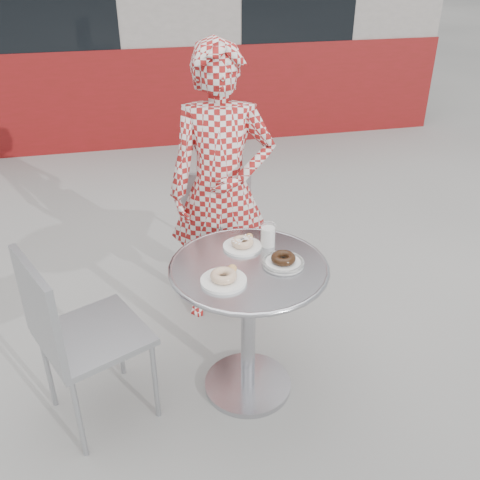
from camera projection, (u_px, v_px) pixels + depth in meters
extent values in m
plane|color=#9A9893|center=(250.00, 379.00, 2.68)|extent=(60.00, 60.00, 0.00)
cube|color=maroon|center=(165.00, 97.00, 5.56)|extent=(6.02, 0.20, 1.00)
cylinder|color=silver|center=(248.00, 384.00, 2.63)|extent=(0.42, 0.42, 0.03)
cylinder|color=silver|center=(248.00, 330.00, 2.47)|extent=(0.07, 0.07, 0.67)
cylinder|color=silver|center=(249.00, 267.00, 2.30)|extent=(0.67, 0.67, 0.02)
torus|color=silver|center=(249.00, 267.00, 2.30)|extent=(0.70, 0.70, 0.02)
cube|color=#A2A5AA|center=(220.00, 225.00, 3.22)|extent=(0.49, 0.49, 0.03)
cube|color=#A2A5AA|center=(216.00, 207.00, 2.96)|extent=(0.38, 0.14, 0.39)
cube|color=#A2A5AA|center=(94.00, 336.00, 2.29)|extent=(0.55, 0.55, 0.03)
cube|color=#A2A5AA|center=(39.00, 311.00, 2.08)|extent=(0.20, 0.39, 0.41)
imported|color=maroon|center=(222.00, 190.00, 2.83)|extent=(0.62, 0.47, 1.53)
cylinder|color=white|center=(242.00, 246.00, 2.43)|extent=(0.18, 0.18, 0.01)
torus|color=#C3804B|center=(242.00, 242.00, 2.41)|extent=(0.10, 0.10, 0.03)
sphere|color=#B77A3F|center=(249.00, 237.00, 2.46)|extent=(0.04, 0.04, 0.04)
cylinder|color=white|center=(224.00, 281.00, 2.18)|extent=(0.19, 0.19, 0.01)
torus|color=#C3804B|center=(224.00, 276.00, 2.17)|extent=(0.11, 0.11, 0.04)
sphere|color=#B77A3F|center=(232.00, 269.00, 2.21)|extent=(0.04, 0.04, 0.04)
cylinder|color=white|center=(283.00, 263.00, 2.30)|extent=(0.18, 0.18, 0.01)
torus|color=black|center=(283.00, 258.00, 2.29)|extent=(0.11, 0.11, 0.04)
torus|color=black|center=(283.00, 262.00, 2.30)|extent=(0.18, 0.18, 0.02)
cylinder|color=white|center=(268.00, 237.00, 2.42)|extent=(0.06, 0.06, 0.09)
cylinder|color=white|center=(268.00, 235.00, 2.42)|extent=(0.07, 0.07, 0.11)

